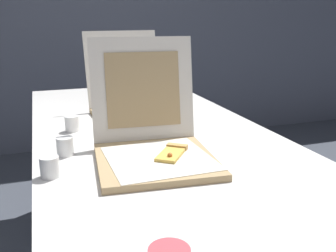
% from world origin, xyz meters
% --- Properties ---
extents(wall_back, '(10.00, 0.10, 2.60)m').
position_xyz_m(wall_back, '(0.00, 2.68, 1.30)').
color(wall_back, slate).
rests_on(wall_back, ground).
extents(table, '(0.92, 2.06, 0.75)m').
position_xyz_m(table, '(0.00, 0.57, 0.70)').
color(table, silver).
rests_on(table, ground).
extents(pizza_box_front, '(0.41, 0.47, 0.38)m').
position_xyz_m(pizza_box_front, '(-0.08, 0.26, 0.80)').
color(pizza_box_front, tan).
rests_on(pizza_box_front, table).
extents(pizza_box_middle, '(0.39, 0.46, 0.38)m').
position_xyz_m(pizza_box_middle, '(-0.01, 0.82, 0.80)').
color(pizza_box_middle, tan).
rests_on(pizza_box_middle, table).
extents(cup_white_near_center, '(0.06, 0.06, 0.06)m').
position_xyz_m(cup_white_near_center, '(-0.36, 0.39, 0.78)').
color(cup_white_near_center, white).
rests_on(cup_white_near_center, table).
extents(cup_white_near_left, '(0.06, 0.06, 0.06)m').
position_xyz_m(cup_white_near_left, '(-0.41, 0.22, 0.78)').
color(cup_white_near_left, white).
rests_on(cup_white_near_left, table).
extents(cup_white_mid, '(0.06, 0.06, 0.06)m').
position_xyz_m(cup_white_mid, '(-0.31, 0.66, 0.78)').
color(cup_white_mid, white).
rests_on(cup_white_mid, table).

